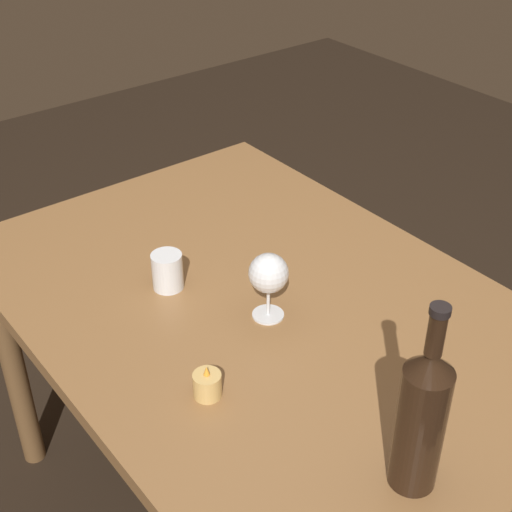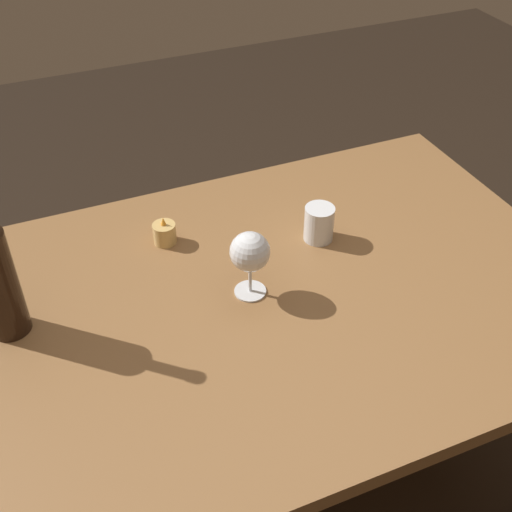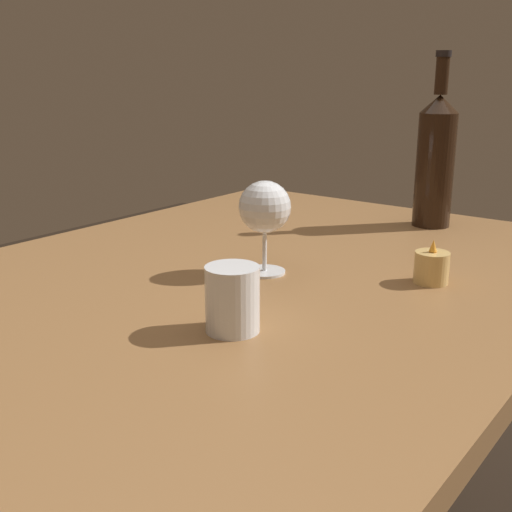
# 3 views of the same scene
# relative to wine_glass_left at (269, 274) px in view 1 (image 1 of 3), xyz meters

# --- Properties ---
(dining_table) EXTENTS (1.30, 0.90, 0.74)m
(dining_table) POSITION_rel_wine_glass_left_xyz_m (0.05, -0.02, -0.19)
(dining_table) COLOR olive
(dining_table) RESTS_ON ground
(wine_glass_left) EXTENTS (0.08, 0.08, 0.15)m
(wine_glass_left) POSITION_rel_wine_glass_left_xyz_m (0.00, 0.00, 0.00)
(wine_glass_left) COLOR white
(wine_glass_left) RESTS_ON dining_table
(wine_bottle) EXTENTS (0.08, 0.08, 0.34)m
(wine_bottle) POSITION_rel_wine_glass_left_xyz_m (-0.46, 0.08, 0.03)
(wine_bottle) COLOR black
(wine_bottle) RESTS_ON dining_table
(water_tumbler) EXTENTS (0.07, 0.07, 0.08)m
(water_tumbler) POSITION_rel_wine_glass_left_xyz_m (0.21, 0.11, -0.07)
(water_tumbler) COLOR white
(water_tumbler) RESTS_ON dining_table
(votive_candle) EXTENTS (0.05, 0.05, 0.07)m
(votive_candle) POSITION_rel_wine_glass_left_xyz_m (-0.11, 0.23, -0.08)
(votive_candle) COLOR #DBB266
(votive_candle) RESTS_ON dining_table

